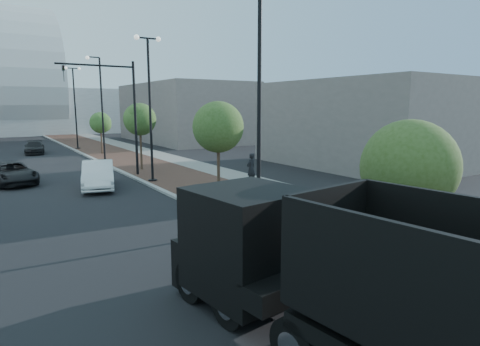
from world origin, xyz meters
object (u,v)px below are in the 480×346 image
dark_car_mid (12,173)px  pedestrian (251,169)px  white_sedan (98,175)px  dump_truck (363,298)px

dark_car_mid → pedestrian: size_ratio=2.54×
white_sedan → pedestrian: (8.63, -3.90, 0.16)m
dump_truck → pedestrian: 18.54m
dump_truck → white_sedan: size_ratio=2.68×
white_sedan → pedestrian: bearing=-10.3°
dump_truck → white_sedan: bearing=83.3°
dump_truck → white_sedan: dump_truck is taller
dark_car_mid → white_sedan: bearing=-53.9°
white_sedan → pedestrian: pedestrian is taller
dump_truck → dark_car_mid: size_ratio=2.67×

